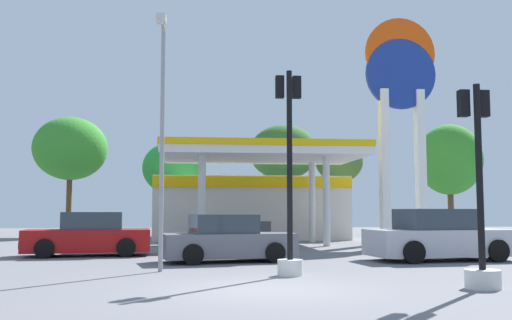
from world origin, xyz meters
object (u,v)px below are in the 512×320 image
(station_pole_sign, at_px, (401,102))
(corner_streetlamp, at_px, (162,121))
(traffic_signal_0, at_px, (289,197))
(tree_4, at_px, (339,162))
(tree_2, at_px, (175,168))
(car_0, at_px, (89,236))
(car_1, at_px, (439,237))
(car_2, at_px, (227,240))
(tree_5, at_px, (449,160))
(traffic_signal_1, at_px, (480,221))
(tree_1, at_px, (70,149))
(tree_3, at_px, (283,152))

(station_pole_sign, height_order, corner_streetlamp, station_pole_sign)
(traffic_signal_0, bearing_deg, tree_4, 72.87)
(tree_2, bearing_deg, station_pole_sign, -43.96)
(car_0, bearing_deg, car_1, -15.56)
(car_1, height_order, car_2, car_1)
(tree_4, distance_m, tree_5, 7.16)
(car_0, xyz_separation_m, tree_2, (2.44, 17.25, 3.70))
(car_2, height_order, traffic_signal_0, traffic_signal_0)
(car_1, relative_size, traffic_signal_0, 0.93)
(traffic_signal_0, distance_m, corner_streetlamp, 3.97)
(tree_4, bearing_deg, traffic_signal_1, -97.98)
(car_2, distance_m, traffic_signal_0, 4.46)
(tree_1, distance_m, tree_2, 6.70)
(tree_3, height_order, tree_4, tree_3)
(corner_streetlamp, bearing_deg, car_0, 115.52)
(tree_2, relative_size, corner_streetlamp, 0.94)
(traffic_signal_1, bearing_deg, car_0, 134.24)
(traffic_signal_0, height_order, tree_5, tree_5)
(car_0, distance_m, tree_5, 25.61)
(traffic_signal_0, relative_size, tree_1, 0.68)
(car_2, bearing_deg, car_1, -2.17)
(tree_1, relative_size, tree_5, 1.04)
(station_pole_sign, relative_size, tree_5, 1.55)
(car_1, xyz_separation_m, tree_3, (-1.98, 20.09, 4.74))
(tree_3, bearing_deg, corner_streetlamp, -106.51)
(traffic_signal_1, relative_size, tree_5, 0.59)
(tree_3, xyz_separation_m, corner_streetlamp, (-6.77, -22.86, -1.51))
(traffic_signal_0, xyz_separation_m, traffic_signal_1, (3.53, -2.86, -0.56))
(tree_4, bearing_deg, car_2, -113.85)
(car_2, bearing_deg, tree_1, 114.69)
(station_pole_sign, relative_size, car_0, 2.49)
(car_1, relative_size, car_2, 1.09)
(traffic_signal_0, bearing_deg, tree_2, 98.60)
(car_2, height_order, corner_streetlamp, corner_streetlamp)
(tree_2, distance_m, tree_3, 7.30)
(tree_4, bearing_deg, traffic_signal_0, -107.13)
(tree_5, bearing_deg, traffic_signal_0, -122.89)
(car_1, bearing_deg, tree_2, 114.16)
(traffic_signal_0, height_order, tree_4, tree_4)
(car_2, distance_m, tree_2, 20.70)
(station_pole_sign, relative_size, traffic_signal_0, 2.18)
(traffic_signal_1, bearing_deg, tree_5, 66.71)
(station_pole_sign, bearing_deg, tree_4, 93.43)
(tree_2, bearing_deg, tree_1, -171.97)
(traffic_signal_0, xyz_separation_m, tree_2, (-3.68, 24.29, 2.46))
(car_0, relative_size, car_1, 0.94)
(car_0, height_order, tree_5, tree_5)
(car_2, relative_size, tree_1, 0.58)
(traffic_signal_1, height_order, tree_4, tree_4)
(tree_3, bearing_deg, traffic_signal_0, -98.41)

